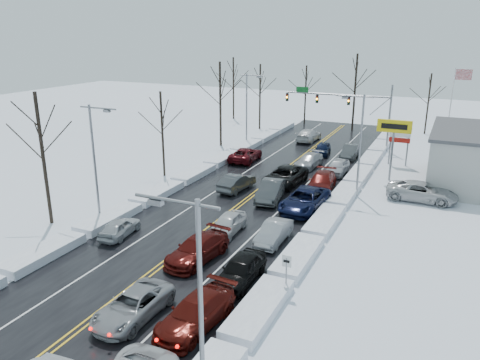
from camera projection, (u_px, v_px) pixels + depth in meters
The scene contains 42 objects.
ground at pixel (221, 220), 36.50m from camera, with size 160.00×160.00×0.00m, color silver.
road_surface at pixel (232, 211), 38.23m from camera, with size 14.00×84.00×0.01m, color black.
snow_bank_left at pixel (154, 198), 41.26m from camera, with size 1.86×72.00×0.61m, color white.
snow_bank_right at pixel (322, 227), 35.19m from camera, with size 1.86×72.00×0.61m, color white.
traffic_signal_mast at pixel (348, 104), 57.65m from camera, with size 13.28×0.39×8.00m.
tires_plus_sign at pixel (394, 130), 44.61m from camera, with size 3.20×0.34×6.00m.
used_vehicles_sign at pixel (400, 135), 50.31m from camera, with size 2.20×0.22×4.65m.
speed_limit_sign at pixel (287, 267), 25.81m from camera, with size 0.55×0.09×2.35m.
flagpole at pixel (452, 104), 54.57m from camera, with size 1.87×1.20×10.00m.
streetlight_se at pixel (195, 300), 16.01m from camera, with size 3.20×0.25×9.00m.
streetlight_ne at pixel (358, 138), 40.21m from camera, with size 3.20×0.25×9.00m.
streetlight_sw at pixel (96, 154), 34.74m from camera, with size 3.20×0.25×9.00m.
streetlight_nw at pixel (248, 104), 58.94m from camera, with size 3.20×0.25×9.00m.
tree_left_b at pixel (40, 134), 33.77m from camera, with size 4.00×4.00×10.00m.
tree_left_c at pixel (162, 118), 45.80m from camera, with size 3.40×3.40×8.50m.
tree_left_d at pixel (220, 88), 57.75m from camera, with size 4.20×4.20×10.50m.
tree_left_e at pixel (260, 84), 68.18m from camera, with size 3.80×3.80×9.50m.
tree_far_a at pixel (233, 76), 76.14m from camera, with size 4.00×4.00×10.00m.
tree_far_b at pixel (306, 83), 72.42m from camera, with size 3.60×3.60×9.00m.
tree_far_c at pixel (356, 77), 67.07m from camera, with size 4.40×4.40×11.00m.
tree_far_d at pixel (430, 92), 64.91m from camera, with size 3.40×3.40×8.50m.
queued_car_2 at pixel (134, 317), 24.08m from camera, with size 2.30×4.99×1.39m, color gray.
queued_car_3 at pixel (198, 260), 30.12m from camera, with size 2.14×5.27×1.53m, color #460C09.
queued_car_4 at pixel (228, 232), 34.20m from camera, with size 1.68×4.18×1.42m, color silver.
queued_car_5 at pixel (271, 200), 40.82m from camera, with size 1.78×5.12×1.69m, color #3B3E40.
queued_car_6 at pixel (284, 185), 44.77m from camera, with size 2.86×6.20×1.72m, color black.
queued_car_7 at pixel (309, 167), 50.62m from camera, with size 1.98×4.86×1.41m, color #989AA0.
queued_car_8 at pixel (322, 154), 55.70m from camera, with size 1.67×4.16×1.42m, color black.
queued_car_11 at pixel (196, 326), 23.39m from camera, with size 2.12×5.22×1.52m, color #460E09.
queued_car_12 at pixel (241, 282), 27.51m from camera, with size 1.86×4.63×1.58m, color black.
queued_car_13 at pixel (273, 242), 32.68m from camera, with size 1.49×4.28×1.41m, color #94979C.
queued_car_14 at pixel (304, 210), 38.55m from camera, with size 2.83×6.15×1.71m, color black.
queued_car_15 at pixel (321, 190), 43.30m from camera, with size 2.22×5.45×1.58m, color #530E0B.
queued_car_16 at pixel (337, 174), 48.20m from camera, with size 1.81×4.50×1.53m, color #ABAEB3.
queued_car_17 at pixel (350, 158), 54.37m from camera, with size 1.57×4.51×1.49m, color #424547.
oncoming_car_0 at pixel (237, 190), 43.31m from camera, with size 1.60×4.60×1.52m, color #404345.
oncoming_car_1 at pixel (246, 161), 52.94m from camera, with size 2.53×5.48×1.52m, color #4F0A10.
oncoming_car_2 at pixel (308, 141), 62.61m from camera, with size 2.22×5.46×1.58m, color silver.
oncoming_car_3 at pixel (120, 236), 33.64m from camera, with size 1.56×3.89×1.32m, color #ADB1B6.
parked_car_0 at pixel (421, 201), 40.61m from camera, with size 2.71×5.89×1.64m, color #BCBCBE.
parked_car_1 at pixel (461, 193), 42.52m from camera, with size 2.12×5.20×1.51m, color black.
parked_car_2 at pixel (442, 168), 50.15m from camera, with size 1.85×4.61×1.57m, color black.
Camera 1 is at (15.56, -30.06, 14.10)m, focal length 35.00 mm.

